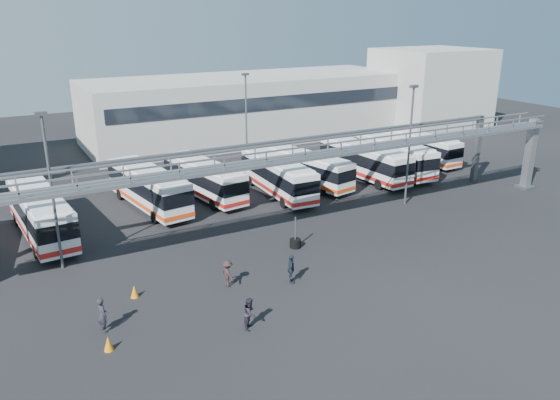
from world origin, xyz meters
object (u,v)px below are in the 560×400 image
bus_7 (364,160)px  pedestrian_c (228,274)px  bus_3 (148,186)px  tire_stack (295,242)px  bus_1 (40,212)px  pedestrian_d (291,269)px  bus_6 (307,168)px  cone_right (134,291)px  bus_8 (394,155)px  cone_left (108,343)px  bus_5 (278,175)px  pedestrian_a (102,315)px  pedestrian_b (250,313)px  light_pole_mid (410,139)px  light_pole_back (246,119)px  light_pole_left (51,184)px  bus_4 (204,178)px

bus_7 → pedestrian_c: 25.58m
bus_3 → tire_stack: (6.68, -13.14, -1.53)m
bus_1 → pedestrian_d: size_ratio=6.38×
bus_6 → cone_right: bearing=-157.4°
bus_8 → tire_stack: bus_8 is taller
pedestrian_d → cone_left: size_ratio=2.42×
bus_6 → pedestrian_c: size_ratio=6.38×
bus_5 → pedestrian_a: 24.39m
pedestrian_a → pedestrian_b: 7.63m
cone_left → tire_stack: tire_stack is taller
bus_8 → light_pole_mid: bearing=-119.3°
light_pole_back → bus_3: 13.43m
bus_1 → cone_right: bus_1 is taller
bus_7 → pedestrian_b: bearing=-141.8°
light_pole_left → tire_stack: size_ratio=4.45×
bus_8 → tire_stack: 22.07m
light_pole_left → bus_3: light_pole_left is taller
bus_1 → bus_6: bus_1 is taller
bus_6 → bus_5: bearing=-174.9°
pedestrian_a → pedestrian_b: (6.83, -3.40, -0.09)m
light_pole_left → light_pole_mid: size_ratio=1.00×
bus_6 → tire_stack: 14.90m
tire_stack → cone_left: bearing=-156.2°
bus_4 → cone_right: bus_4 is taller
pedestrian_b → cone_left: bearing=121.6°
pedestrian_b → tire_stack: tire_stack is taller
bus_8 → bus_6: bearing=-178.1°
light_pole_mid → bus_4: (-14.58, 10.14, -3.91)m
bus_1 → bus_5: size_ratio=1.06×
light_pole_left → pedestrian_d: 15.72m
bus_1 → light_pole_mid: bearing=-19.3°
light_pole_mid → pedestrian_a: light_pole_mid is taller
light_pole_back → pedestrian_c: 24.87m
light_pole_mid → cone_left: 29.57m
bus_5 → pedestrian_a: bus_5 is taller
bus_8 → cone_left: size_ratio=14.95×
light_pole_left → light_pole_mid: 28.02m
bus_6 → bus_3: bearing=164.7°
pedestrian_c → pedestrian_d: (3.58, -1.44, 0.08)m
bus_4 → cone_left: bus_4 is taller
light_pole_back → bus_5: 8.34m
bus_1 → pedestrian_a: size_ratio=6.12×
pedestrian_a → bus_8: bearing=-75.2°
bus_3 → light_pole_left: bearing=-141.5°
bus_4 → bus_5: size_ratio=1.00×
pedestrian_a → bus_5: bearing=-61.8°
bus_8 → pedestrian_d: bus_8 is taller
light_pole_left → bus_3: (8.26, 8.70, -3.82)m
light_pole_back → pedestrian_c: bearing=-118.3°
pedestrian_a → light_pole_back: bearing=-51.4°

